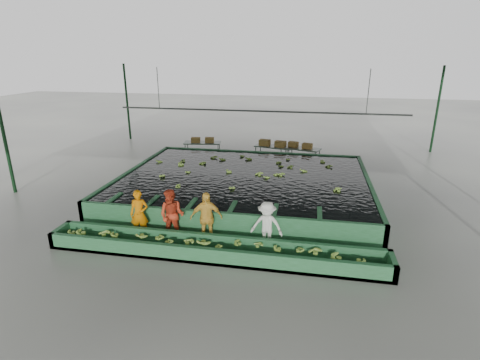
% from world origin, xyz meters
% --- Properties ---
extents(ground, '(80.00, 80.00, 0.00)m').
position_xyz_m(ground, '(0.00, 0.00, 0.00)').
color(ground, gray).
rests_on(ground, ground).
extents(shed_roof, '(20.00, 22.00, 0.04)m').
position_xyz_m(shed_roof, '(0.00, 0.00, 5.00)').
color(shed_roof, slate).
rests_on(shed_roof, shed_posts).
extents(shed_posts, '(20.00, 22.00, 5.00)m').
position_xyz_m(shed_posts, '(0.00, 0.00, 2.50)').
color(shed_posts, black).
rests_on(shed_posts, ground).
extents(flotation_tank, '(10.00, 8.00, 0.90)m').
position_xyz_m(flotation_tank, '(0.00, 1.50, 0.45)').
color(flotation_tank, '#276337').
rests_on(flotation_tank, ground).
extents(tank_water, '(9.70, 7.70, 0.00)m').
position_xyz_m(tank_water, '(0.00, 1.50, 0.85)').
color(tank_water, black).
rests_on(tank_water, flotation_tank).
extents(sorting_trough, '(10.00, 1.00, 0.50)m').
position_xyz_m(sorting_trough, '(0.00, -3.60, 0.25)').
color(sorting_trough, '#276337').
rests_on(sorting_trough, ground).
extents(cableway_rail, '(0.08, 0.08, 14.00)m').
position_xyz_m(cableway_rail, '(0.00, 5.00, 3.00)').
color(cableway_rail, '#59605B').
rests_on(cableway_rail, shed_roof).
extents(rail_hanger_left, '(0.04, 0.04, 2.00)m').
position_xyz_m(rail_hanger_left, '(-5.00, 5.00, 4.00)').
color(rail_hanger_left, '#59605B').
rests_on(rail_hanger_left, shed_roof).
extents(rail_hanger_right, '(0.04, 0.04, 2.00)m').
position_xyz_m(rail_hanger_right, '(5.00, 5.00, 4.00)').
color(rail_hanger_right, '#59605B').
rests_on(rail_hanger_right, shed_roof).
extents(worker_a, '(0.65, 0.50, 1.58)m').
position_xyz_m(worker_a, '(-2.63, -2.80, 0.79)').
color(worker_a, orange).
rests_on(worker_a, ground).
extents(worker_b, '(0.84, 0.66, 1.68)m').
position_xyz_m(worker_b, '(-1.53, -2.80, 0.84)').
color(worker_b, red).
rests_on(worker_b, ground).
extents(worker_c, '(1.06, 0.66, 1.68)m').
position_xyz_m(worker_c, '(-0.42, -2.80, 0.84)').
color(worker_c, yellow).
rests_on(worker_c, ground).
extents(worker_d, '(1.02, 0.65, 1.51)m').
position_xyz_m(worker_d, '(1.45, -2.80, 0.75)').
color(worker_d, silver).
rests_on(worker_d, ground).
extents(packing_table_left, '(2.12, 1.08, 0.92)m').
position_xyz_m(packing_table_left, '(-3.35, 6.80, 0.46)').
color(packing_table_left, '#59605B').
rests_on(packing_table_left, ground).
extents(packing_table_mid, '(2.15, 1.25, 0.92)m').
position_xyz_m(packing_table_mid, '(0.67, 6.67, 0.46)').
color(packing_table_mid, '#59605B').
rests_on(packing_table_mid, ground).
extents(packing_table_right, '(2.22, 1.40, 0.94)m').
position_xyz_m(packing_table_right, '(2.08, 6.44, 0.47)').
color(packing_table_right, '#59605B').
rests_on(packing_table_right, ground).
extents(box_stack_left, '(1.29, 0.55, 0.27)m').
position_xyz_m(box_stack_left, '(-3.32, 6.75, 0.92)').
color(box_stack_left, olive).
rests_on(box_stack_left, packing_table_left).
extents(box_stack_mid, '(1.50, 0.72, 0.31)m').
position_xyz_m(box_stack_mid, '(0.59, 6.61, 0.92)').
color(box_stack_mid, olive).
rests_on(box_stack_mid, packing_table_mid).
extents(box_stack_right, '(1.30, 0.73, 0.27)m').
position_xyz_m(box_stack_right, '(2.07, 6.44, 0.94)').
color(box_stack_right, olive).
rests_on(box_stack_right, packing_table_right).
extents(floating_bananas, '(8.45, 5.76, 0.12)m').
position_xyz_m(floating_bananas, '(0.00, 2.30, 0.85)').
color(floating_bananas, '#79A338').
rests_on(floating_bananas, tank_water).
extents(trough_bananas, '(9.22, 0.61, 0.12)m').
position_xyz_m(trough_bananas, '(0.00, -3.60, 0.40)').
color(trough_bananas, '#79A338').
rests_on(trough_bananas, sorting_trough).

